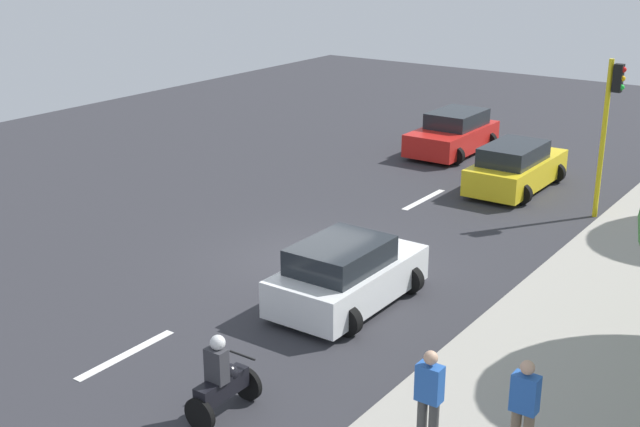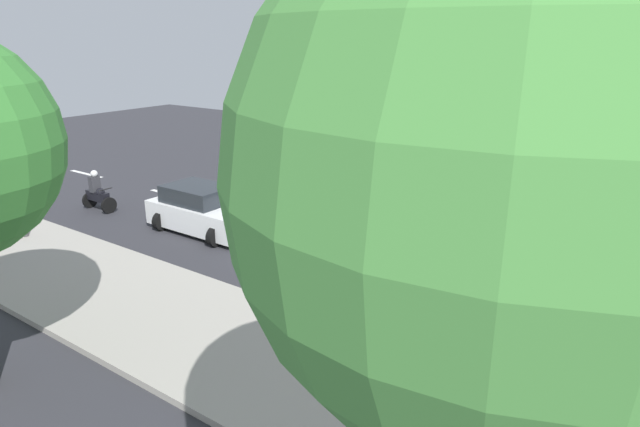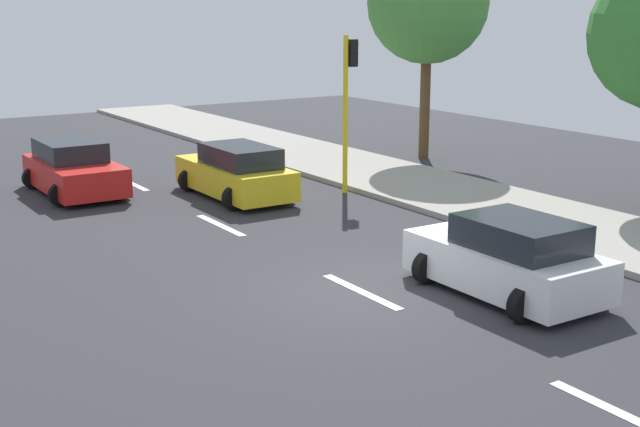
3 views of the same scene
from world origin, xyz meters
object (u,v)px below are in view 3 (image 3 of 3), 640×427
at_px(car_white, 509,259).
at_px(traffic_light_corner, 348,91).
at_px(street_tree_north, 428,3).
at_px(car_yellow_cab, 236,173).
at_px(car_red, 74,169).

distance_m(car_white, traffic_light_corner, 9.71).
distance_m(traffic_light_corner, street_tree_north, 6.85).
bearing_deg(street_tree_north, car_yellow_cab, -166.40).
bearing_deg(traffic_light_corner, car_white, -106.16).
xyz_separation_m(car_yellow_cab, car_white, (0.40, -10.24, -0.00)).
height_order(car_red, traffic_light_corner, traffic_light_corner).
xyz_separation_m(traffic_light_corner, street_tree_north, (5.52, 3.23, 2.44)).
xyz_separation_m(car_yellow_cab, car_red, (-3.69, 3.01, 0.00)).
relative_size(car_yellow_cab, car_red, 1.04).
height_order(traffic_light_corner, street_tree_north, street_tree_north).
relative_size(car_yellow_cab, traffic_light_corner, 0.95).
bearing_deg(car_white, car_yellow_cab, 92.23).
height_order(car_white, traffic_light_corner, traffic_light_corner).
bearing_deg(traffic_light_corner, street_tree_north, 30.30).
height_order(car_yellow_cab, street_tree_north, street_tree_north).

